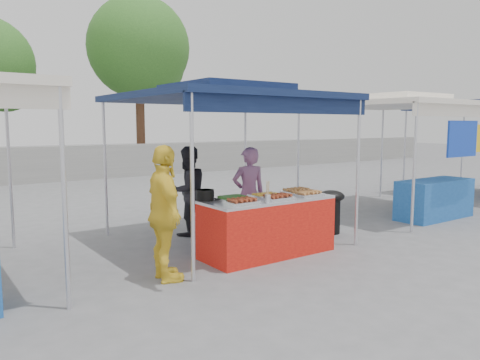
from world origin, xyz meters
TOP-DOWN VIEW (x-y plane):
  - ground_plane at (0.00, 0.00)m, footprint 80.00×80.00m
  - back_wall at (0.00, 11.00)m, footprint 40.00×0.25m
  - main_canopy at (0.00, 0.97)m, footprint 3.20×3.20m
  - neighbor_stall_right at (4.50, 0.57)m, footprint 3.20×3.20m
  - tree_2 at (3.94, 13.06)m, footprint 4.15×4.15m
  - vendor_table at (0.00, -0.10)m, footprint 2.00×0.80m
  - food_tray_fl at (-0.64, -0.34)m, footprint 0.42×0.30m
  - food_tray_fm at (-0.01, -0.34)m, footprint 0.42×0.30m
  - food_tray_fr at (0.58, -0.34)m, footprint 0.42×0.30m
  - food_tray_bl at (-0.57, -0.02)m, footprint 0.42×0.30m
  - food_tray_bm at (-0.00, -0.03)m, footprint 0.42×0.30m
  - food_tray_br at (0.63, -0.02)m, footprint 0.42×0.30m
  - cooking_pot at (-0.86, 0.26)m, footprint 0.26×0.26m
  - skewer_cup at (-0.24, -0.40)m, footprint 0.09×0.09m
  - wok_burner at (1.78, 0.31)m, footprint 0.46×0.46m
  - crate_left at (-0.42, 0.67)m, footprint 0.47×0.33m
  - crate_right at (0.44, 0.61)m, footprint 0.56×0.39m
  - crate_stacked at (0.44, 0.61)m, footprint 0.55×0.38m
  - vendor_woman at (0.29, 0.75)m, footprint 0.65×0.51m
  - helper_man at (-0.34, 1.68)m, footprint 0.81×0.67m
  - customer_person at (-1.76, -0.27)m, footprint 0.57×1.04m

SIDE VIEW (x-z plane):
  - ground_plane at x=0.00m, z-range 0.00..0.00m
  - crate_left at x=-0.42m, z-range 0.00..0.28m
  - crate_right at x=0.44m, z-range 0.00..0.33m
  - vendor_table at x=0.00m, z-range 0.00..0.85m
  - wok_burner at x=1.78m, z-range 0.07..0.85m
  - crate_stacked at x=0.44m, z-range 0.33..0.66m
  - back_wall at x=0.00m, z-range 0.00..1.20m
  - helper_man at x=-0.34m, z-range 0.00..1.55m
  - vendor_woman at x=0.29m, z-range 0.00..1.56m
  - customer_person at x=-1.76m, z-range 0.00..1.68m
  - food_tray_fl at x=-0.64m, z-range 0.85..0.92m
  - food_tray_fm at x=-0.01m, z-range 0.85..0.92m
  - food_tray_fr at x=0.58m, z-range 0.85..0.92m
  - food_tray_bl at x=-0.57m, z-range 0.85..0.92m
  - food_tray_bm at x=0.00m, z-range 0.85..0.92m
  - food_tray_br at x=0.63m, z-range 0.85..0.92m
  - skewer_cup at x=-0.24m, z-range 0.85..0.96m
  - cooking_pot at x=-0.86m, z-range 0.85..1.00m
  - neighbor_stall_right at x=4.50m, z-range 0.32..2.89m
  - main_canopy at x=0.00m, z-range 1.08..3.65m
  - tree_2 at x=3.94m, z-range 1.32..8.45m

